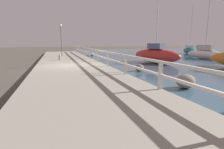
{
  "coord_description": "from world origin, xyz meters",
  "views": [
    {
      "loc": [
        -1.03,
        -12.16,
        1.79
      ],
      "look_at": [
        2.24,
        -2.16,
        -0.16
      ],
      "focal_mm": 28.0,
      "sensor_mm": 36.0,
      "label": 1
    }
  ],
  "objects_px": {
    "mooring_bollard": "(60,57)",
    "sailboat_teal": "(190,50)",
    "dock_lamp": "(61,32)",
    "sailboat_red": "(156,55)",
    "sailboat_white": "(205,53)"
  },
  "relations": [
    {
      "from": "sailboat_teal",
      "to": "sailboat_white",
      "type": "height_order",
      "value": "sailboat_teal"
    },
    {
      "from": "sailboat_red",
      "to": "sailboat_teal",
      "type": "bearing_deg",
      "value": 16.1
    },
    {
      "from": "sailboat_white",
      "to": "sailboat_red",
      "type": "distance_m",
      "value": 7.24
    },
    {
      "from": "mooring_bollard",
      "to": "sailboat_white",
      "type": "height_order",
      "value": "sailboat_white"
    },
    {
      "from": "dock_lamp",
      "to": "mooring_bollard",
      "type": "bearing_deg",
      "value": -94.91
    },
    {
      "from": "dock_lamp",
      "to": "sailboat_white",
      "type": "height_order",
      "value": "sailboat_white"
    },
    {
      "from": "mooring_bollard",
      "to": "sailboat_red",
      "type": "bearing_deg",
      "value": -16.73
    },
    {
      "from": "mooring_bollard",
      "to": "sailboat_white",
      "type": "distance_m",
      "value": 15.15
    },
    {
      "from": "dock_lamp",
      "to": "sailboat_red",
      "type": "relative_size",
      "value": 0.57
    },
    {
      "from": "mooring_bollard",
      "to": "dock_lamp",
      "type": "distance_m",
      "value": 4.79
    },
    {
      "from": "dock_lamp",
      "to": "sailboat_white",
      "type": "relative_size",
      "value": 0.53
    },
    {
      "from": "mooring_bollard",
      "to": "sailboat_teal",
      "type": "bearing_deg",
      "value": 18.76
    },
    {
      "from": "sailboat_red",
      "to": "dock_lamp",
      "type": "bearing_deg",
      "value": 117.99
    },
    {
      "from": "mooring_bollard",
      "to": "dock_lamp",
      "type": "relative_size",
      "value": 0.14
    },
    {
      "from": "mooring_bollard",
      "to": "sailboat_teal",
      "type": "xyz_separation_m",
      "value": [
        19.94,
        6.77,
        0.06
      ]
    }
  ]
}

